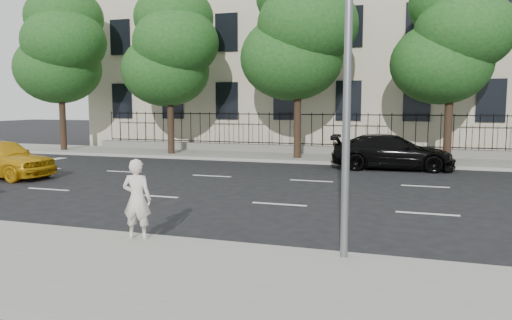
% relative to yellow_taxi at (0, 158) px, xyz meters
% --- Properties ---
extents(ground, '(120.00, 120.00, 0.00)m').
position_rel_yellow_taxi_xyz_m(ground, '(11.59, -4.10, -0.76)').
color(ground, black).
rests_on(ground, ground).
extents(near_sidewalk, '(60.00, 4.00, 0.15)m').
position_rel_yellow_taxi_xyz_m(near_sidewalk, '(11.59, -8.10, -0.69)').
color(near_sidewalk, gray).
rests_on(near_sidewalk, ground).
extents(far_sidewalk, '(60.00, 4.00, 0.15)m').
position_rel_yellow_taxi_xyz_m(far_sidewalk, '(11.59, 9.90, -0.69)').
color(far_sidewalk, gray).
rests_on(far_sidewalk, ground).
extents(lane_markings, '(49.60, 4.62, 0.01)m').
position_rel_yellow_taxi_xyz_m(lane_markings, '(11.59, 0.65, -0.76)').
color(lane_markings, silver).
rests_on(lane_markings, ground).
extents(masonry_building, '(34.60, 12.11, 18.50)m').
position_rel_yellow_taxi_xyz_m(masonry_building, '(11.59, 18.84, 8.26)').
color(masonry_building, beige).
rests_on(masonry_building, ground).
extents(iron_fence, '(30.00, 0.50, 2.20)m').
position_rel_yellow_taxi_xyz_m(iron_fence, '(11.59, 11.60, -0.11)').
color(iron_fence, slate).
rests_on(iron_fence, far_sidewalk).
extents(tree_a, '(5.71, 5.31, 9.39)m').
position_rel_yellow_taxi_xyz_m(tree_a, '(-4.37, 9.26, 5.36)').
color(tree_a, '#382619').
rests_on(tree_a, far_sidewalk).
extents(tree_b, '(5.53, 5.12, 8.97)m').
position_rel_yellow_taxi_xyz_m(tree_b, '(2.63, 9.26, 5.08)').
color(tree_b, '#382619').
rests_on(tree_b, far_sidewalk).
extents(tree_c, '(5.89, 5.50, 9.80)m').
position_rel_yellow_taxi_xyz_m(tree_c, '(9.63, 9.26, 5.65)').
color(tree_c, '#382619').
rests_on(tree_c, far_sidewalk).
extents(tree_d, '(5.34, 4.94, 8.84)m').
position_rel_yellow_taxi_xyz_m(tree_d, '(16.63, 9.26, 5.08)').
color(tree_d, '#382619').
rests_on(tree_d, far_sidewalk).
extents(yellow_taxi, '(4.60, 2.15, 1.52)m').
position_rel_yellow_taxi_xyz_m(yellow_taxi, '(0.00, 0.00, 0.00)').
color(yellow_taxi, gold).
rests_on(yellow_taxi, ground).
extents(black_sedan, '(5.37, 2.52, 1.51)m').
position_rel_yellow_taxi_xyz_m(black_sedan, '(14.25, 7.20, -0.00)').
color(black_sedan, black).
rests_on(black_sedan, ground).
extents(woman_near, '(0.64, 0.46, 1.63)m').
position_rel_yellow_taxi_xyz_m(woman_near, '(9.97, -6.50, 0.20)').
color(woman_near, beige).
rests_on(woman_near, near_sidewalk).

